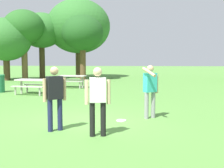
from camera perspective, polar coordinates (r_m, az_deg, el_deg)
name	(u,v)px	position (r m, az deg, el deg)	size (l,w,h in m)	color
ground_plane	(83,121)	(8.63, -5.76, -7.30)	(120.00, 120.00, 0.00)	#568E3D
person_thrower	(55,94)	(7.44, -11.25, -2.00)	(0.51, 0.40, 1.64)	#1E234C
person_catcher	(150,87)	(8.90, 7.59, -0.67)	(0.51, 0.83, 1.64)	gray
person_bystander	(98,97)	(6.80, -2.85, -2.58)	(0.60, 0.29, 1.64)	black
frisbee	(121,120)	(8.61, 1.84, -7.21)	(0.30, 0.30, 0.03)	white
picnic_table_near	(33,83)	(15.42, -15.35, 0.14)	(1.87, 1.62, 0.77)	beige
picnic_table_far	(72,79)	(18.34, -7.85, 1.05)	(1.81, 1.56, 0.77)	#B2ADA3
tree_tall_left	(6,40)	(25.67, -20.25, 8.22)	(4.17, 4.17, 5.17)	#4C3823
tree_broad_center	(24,28)	(25.59, -17.05, 10.58)	(3.39, 3.39, 5.89)	brown
tree_far_right	(41,31)	(27.26, -13.76, 10.15)	(3.73, 3.73, 5.95)	#4C3823
tree_slender_mid	(78,27)	(27.72, -6.64, 11.21)	(5.94, 5.94, 7.35)	#4C3823
tree_back_left	(83,33)	(24.84, -5.83, 9.92)	(3.52, 3.52, 5.48)	brown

